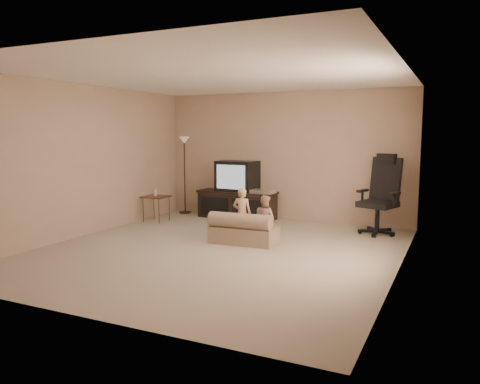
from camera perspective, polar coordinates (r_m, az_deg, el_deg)
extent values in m
plane|color=#B2A68D|center=(6.89, -2.61, -7.12)|extent=(5.50, 5.50, 0.00)
plane|color=white|center=(6.73, -2.73, 13.99)|extent=(5.50, 5.50, 0.00)
plane|color=tan|center=(9.21, 5.38, 4.34)|extent=(5.00, 0.00, 5.00)
plane|color=tan|center=(4.46, -19.42, 0.96)|extent=(5.00, 0.00, 5.00)
plane|color=tan|center=(8.17, -18.40, 3.65)|extent=(0.00, 5.50, 5.50)
plane|color=tan|center=(5.95, 19.15, 2.43)|extent=(0.00, 5.50, 5.50)
cube|color=black|center=(9.42, -0.36, -1.70)|extent=(1.57, 0.64, 0.49)
cube|color=black|center=(9.38, -0.36, -0.01)|extent=(1.61, 0.68, 0.04)
cube|color=black|center=(9.36, -3.13, -1.73)|extent=(0.64, 0.06, 0.37)
cube|color=black|center=(9.00, 0.80, -2.08)|extent=(0.64, 0.06, 0.37)
cube|color=black|center=(9.36, -0.29, 1.98)|extent=(0.80, 0.59, 0.60)
cube|color=white|center=(9.12, -1.14, 1.83)|extent=(0.63, 0.05, 0.47)
cube|color=silver|center=(9.05, 2.83, 0.07)|extent=(0.46, 0.33, 0.07)
cylinder|color=black|center=(8.22, 16.38, -3.14)|extent=(0.08, 0.08, 0.43)
cube|color=black|center=(8.18, 16.44, -1.43)|extent=(0.68, 0.68, 0.10)
cube|color=black|center=(8.37, 17.36, 1.47)|extent=(0.55, 0.34, 0.76)
cube|color=black|center=(8.34, 17.45, 3.90)|extent=(0.34, 0.20, 0.17)
cube|color=black|center=(8.29, 14.71, 0.16)|extent=(0.17, 0.31, 0.04)
cube|color=black|center=(8.03, 18.34, -0.19)|extent=(0.17, 0.31, 0.04)
cube|color=brown|center=(9.16, -10.19, -0.57)|extent=(0.46, 0.46, 0.03)
cylinder|color=#312416|center=(9.15, -11.72, -2.14)|extent=(0.01, 0.01, 0.49)
cylinder|color=#312416|center=(8.95, -9.85, -2.31)|extent=(0.01, 0.01, 0.49)
cylinder|color=#312416|center=(9.44, -10.45, -1.83)|extent=(0.01, 0.01, 0.49)
cylinder|color=#312416|center=(9.25, -8.61, -1.98)|extent=(0.01, 0.01, 0.49)
cylinder|color=white|center=(9.21, -10.31, -0.05)|extent=(0.06, 0.06, 0.13)
cone|color=beige|center=(9.20, -10.32, 0.47)|extent=(0.05, 0.05, 0.04)
cylinder|color=#312416|center=(10.11, -6.70, -2.48)|extent=(0.25, 0.25, 0.03)
cylinder|color=#312416|center=(10.01, -6.76, 1.84)|extent=(0.03, 0.03, 1.54)
cone|color=beige|center=(9.97, -6.83, 6.29)|extent=(0.22, 0.22, 0.14)
cube|color=tan|center=(7.34, 0.53, -5.18)|extent=(1.03, 0.59, 0.26)
cylinder|color=tan|center=(7.13, -0.01, -3.56)|extent=(1.00, 0.28, 0.24)
imported|color=#DBA989|center=(7.50, 0.25, -2.66)|extent=(0.34, 0.27, 0.84)
imported|color=#DBA989|center=(7.40, 3.04, -3.22)|extent=(0.40, 0.31, 0.73)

